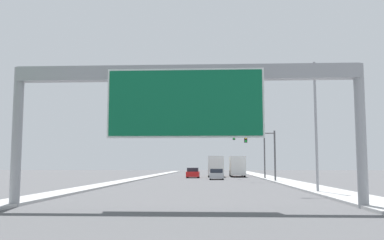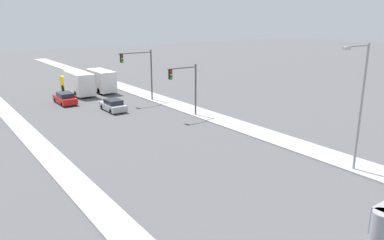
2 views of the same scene
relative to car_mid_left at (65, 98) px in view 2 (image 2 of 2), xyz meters
The scene contains 9 objects.
sidewalk_right 11.64m from the car_mid_left, 14.50° to the right, with size 3.00×120.00×0.15m.
median_strip_left 7.84m from the car_mid_left, 158.13° to the right, with size 2.00×120.00×0.15m.
car_mid_left is the anchor object (origin of this frame).
car_near_center 8.03m from the car_mid_left, 64.14° to the right, with size 1.87×4.21×1.43m.
truck_box_primary 8.90m from the car_mid_left, 37.74° to the left, with size 2.34×8.39×3.31m.
truck_box_secondary 6.26m from the car_mid_left, 55.50° to the left, with size 2.47×8.69×3.33m.
traffic_light_near_intersection 17.75m from the car_mid_left, 58.71° to the right, with size 3.75×0.32×5.95m.
traffic_light_mid_block 10.83m from the car_mid_left, 29.08° to the right, with size 4.71×0.32×6.84m.
street_lamp_right 36.36m from the car_mid_left, 73.91° to the right, with size 2.98×0.28×9.34m.
Camera 2 is at (-16.22, 14.35, 11.06)m, focal length 35.00 mm.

